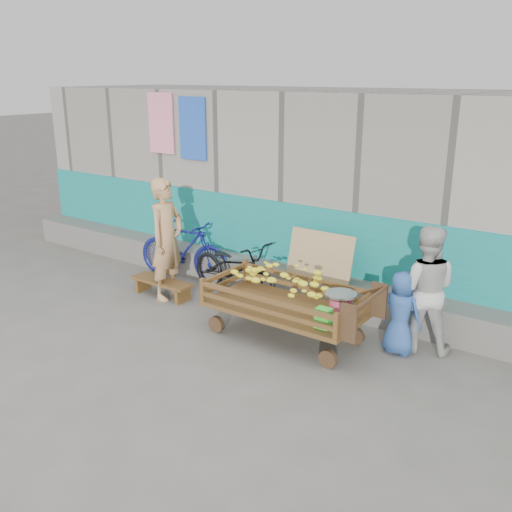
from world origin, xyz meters
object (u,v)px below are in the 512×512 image
Objects in this scene: vendor_man at (167,239)px; bench at (162,284)px; child at (401,313)px; bicycle_blue at (184,250)px; bicycle_dark at (235,269)px; woman at (424,289)px; banana_cart at (283,292)px.

bench is at bearing 107.72° from vendor_man.
child is 0.62× the size of bicycle_blue.
bench is at bearing -171.13° from bicycle_blue.
bicycle_dark is (-2.69, 0.25, -0.06)m from child.
bicycle_blue is (-3.88, 0.45, -0.01)m from child.
child is at bearing 36.02° from woman.
child reaches higher than bench.
vendor_man is at bearing 7.02° from child.
woman reaches higher than bicycle_blue.
bicycle_dark is at bearing 30.61° from bench.
bench is (-2.27, 0.15, -0.44)m from banana_cart.
woman is at bearing 8.34° from bench.
child is 2.70m from bicycle_dark.
woman reaches higher than banana_cart.
bicycle_dark is at bearing -65.39° from vendor_man.
vendor_man reaches higher than bicycle_blue.
banana_cart is 1.19× the size of vendor_man.
banana_cart is at bearing 6.82° from woman.
vendor_man is (-2.16, 0.20, 0.28)m from banana_cart.
woman reaches higher than child.
vendor_man reaches higher than banana_cart.
child is at bearing -84.95° from bicycle_dark.
banana_cart is 1.29× the size of bicycle_blue.
bicycle_dark is at bearing 151.22° from banana_cart.
woman is at bearing -123.65° from child.
bicycle_blue reaches higher than bicycle_dark.
bicycle_dark is (0.86, 0.52, -0.45)m from vendor_man.
bicycle_dark is (0.96, 0.57, 0.27)m from bench.
woman is at bearing -79.78° from bicycle_dark.
bicycle_dark is at bearing -107.81° from bicycle_blue.
vendor_man reaches higher than bicycle_dark.
bicycle_blue is at bearing -20.60° from woman.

